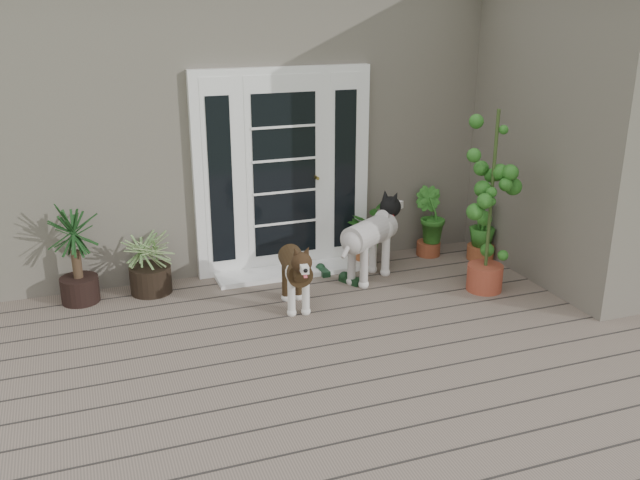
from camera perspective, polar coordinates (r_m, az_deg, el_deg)
name	(u,v)px	position (r m, az deg, el deg)	size (l,w,h in m)	color
deck	(387,361)	(5.89, 5.50, -9.89)	(6.20, 4.60, 0.12)	#6B5B4C
house_main	(251,109)	(9.26, -5.67, 10.66)	(7.40, 4.00, 3.10)	#665E54
house_wing	(600,138)	(7.83, 21.98, 7.81)	(1.60, 2.40, 3.10)	#665E54
door_unit	(283,172)	(7.33, -3.02, 5.63)	(1.90, 0.14, 2.15)	white
door_step	(291,271)	(7.47, -2.43, -2.56)	(1.60, 0.40, 0.05)	white
brindle_dog	(295,277)	(6.56, -2.05, -3.03)	(0.32, 0.75, 0.63)	#3F2C17
white_dog	(369,246)	(7.20, 4.07, -0.46)	(0.39, 0.90, 0.75)	white
spider_plant	(149,258)	(7.08, -13.86, -1.44)	(0.68, 0.68, 0.73)	#95A666
yucca	(76,254)	(7.01, -19.43, -1.06)	(0.69, 0.69, 1.00)	black
herb_a	(366,238)	(7.67, 3.83, 0.19)	(0.47, 0.47, 0.60)	#195919
herb_b	(429,231)	(8.01, 8.96, 0.73)	(0.38, 0.38, 0.58)	#205418
herb_c	(481,236)	(8.00, 13.12, 0.29)	(0.34, 0.34, 0.54)	#185518
sapling	(491,200)	(6.94, 13.87, 3.20)	(0.56, 0.56, 1.89)	#28641C
clog_left	(351,279)	(7.21, 2.52, -3.24)	(0.13, 0.28, 0.08)	black
clog_right	(323,271)	(7.44, 0.25, -2.53)	(0.12, 0.26, 0.08)	black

